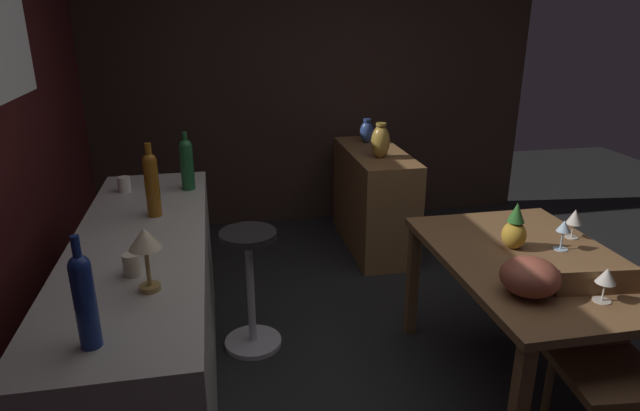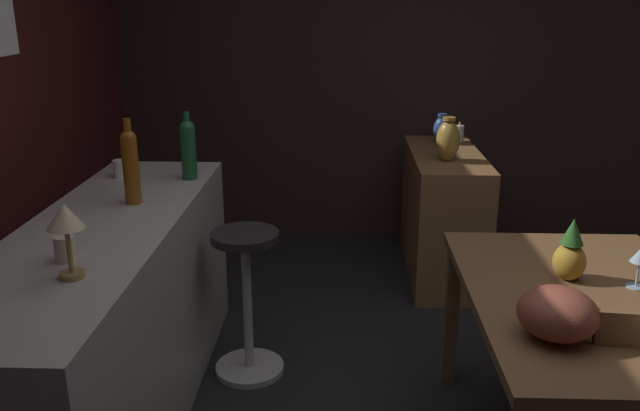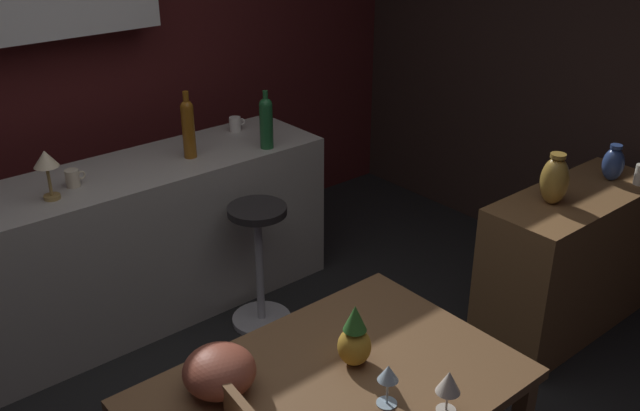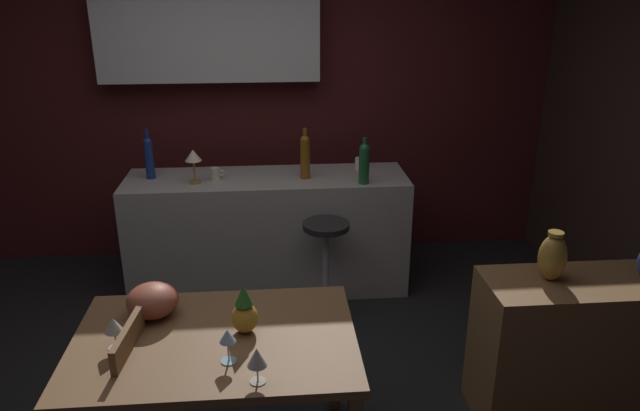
% 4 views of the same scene
% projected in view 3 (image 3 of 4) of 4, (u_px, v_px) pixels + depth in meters
% --- Properties ---
extents(wall_kitchen_back, '(5.20, 0.33, 2.60)m').
position_uv_depth(wall_kitchen_back, '(43.00, 54.00, 3.97)').
color(wall_kitchen_back, '#4C1919').
rests_on(wall_kitchen_back, ground_plane).
extents(wall_side_right, '(0.10, 4.40, 2.60)m').
position_uv_depth(wall_side_right, '(580.00, 60.00, 4.31)').
color(wall_side_right, '#33231E').
rests_on(wall_side_right, ground_plane).
extents(dining_table, '(1.30, 0.87, 0.74)m').
position_uv_depth(dining_table, '(332.00, 405.00, 2.48)').
color(dining_table, brown).
rests_on(dining_table, ground_plane).
extents(kitchen_counter, '(2.10, 0.60, 0.90)m').
position_uv_depth(kitchen_counter, '(148.00, 241.00, 4.00)').
color(kitchen_counter, '#B2ADA3').
rests_on(kitchen_counter, ground_plane).
extents(sideboard_cabinet, '(1.10, 0.44, 0.82)m').
position_uv_depth(sideboard_cabinet, '(568.00, 262.00, 3.86)').
color(sideboard_cabinet, olive).
rests_on(sideboard_cabinet, ground_plane).
extents(bar_stool, '(0.34, 0.34, 0.73)m').
position_uv_depth(bar_stool, '(259.00, 263.00, 3.90)').
color(bar_stool, '#262323').
rests_on(bar_stool, ground_plane).
extents(wine_glass_left, '(0.08, 0.08, 0.16)m').
position_uv_depth(wine_glass_left, '(449.00, 383.00, 2.28)').
color(wine_glass_left, silver).
rests_on(wine_glass_left, dining_table).
extents(wine_glass_right, '(0.07, 0.07, 0.16)m').
position_uv_depth(wine_glass_right, '(388.00, 375.00, 2.31)').
color(wine_glass_right, silver).
rests_on(wine_glass_right, dining_table).
extents(pineapple_centerpiece, '(0.12, 0.12, 0.24)m').
position_uv_depth(pineapple_centerpiece, '(354.00, 339.00, 2.51)').
color(pineapple_centerpiece, gold).
rests_on(pineapple_centerpiece, dining_table).
extents(fruit_bowl, '(0.25, 0.25, 0.16)m').
position_uv_depth(fruit_bowl, '(219.00, 371.00, 2.38)').
color(fruit_bowl, '#9E4C38').
rests_on(fruit_bowl, dining_table).
extents(wine_bottle_amber, '(0.07, 0.07, 0.38)m').
position_uv_depth(wine_bottle_amber, '(188.00, 126.00, 3.86)').
color(wine_bottle_amber, '#8C5114').
rests_on(wine_bottle_amber, kitchen_counter).
extents(wine_bottle_green, '(0.08, 0.08, 0.34)m').
position_uv_depth(wine_bottle_green, '(266.00, 121.00, 4.00)').
color(wine_bottle_green, '#1E592D').
rests_on(wine_bottle_green, kitchen_counter).
extents(cup_white, '(0.11, 0.07, 0.09)m').
position_uv_depth(cup_white, '(235.00, 124.00, 4.31)').
color(cup_white, white).
rests_on(cup_white, kitchen_counter).
extents(cup_cream, '(0.11, 0.07, 0.09)m').
position_uv_depth(cup_cream, '(73.00, 178.00, 3.56)').
color(cup_cream, beige).
rests_on(cup_cream, kitchen_counter).
extents(counter_lamp, '(0.12, 0.12, 0.25)m').
position_uv_depth(counter_lamp, '(46.00, 163.00, 3.36)').
color(counter_lamp, '#A58447').
rests_on(counter_lamp, kitchen_counter).
extents(vase_brass, '(0.14, 0.14, 0.27)m').
position_uv_depth(vase_brass, '(555.00, 180.00, 3.53)').
color(vase_brass, '#B78C38').
rests_on(vase_brass, sideboard_cabinet).
extents(vase_ceramic_blue, '(0.11, 0.11, 0.20)m').
position_uv_depth(vase_ceramic_blue, '(613.00, 164.00, 3.81)').
color(vase_ceramic_blue, '#334C8C').
rests_on(vase_ceramic_blue, sideboard_cabinet).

